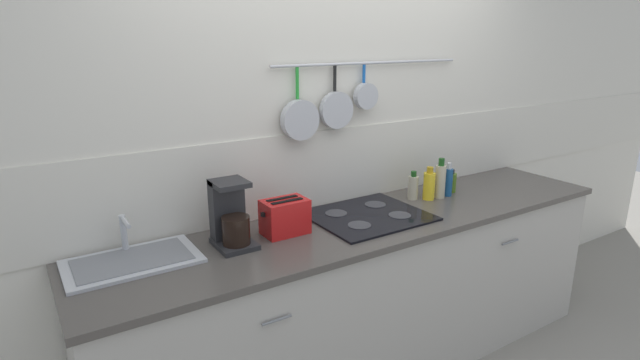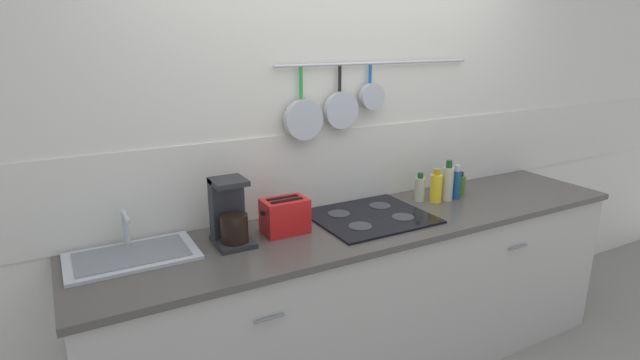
{
  "view_description": "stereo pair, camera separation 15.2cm",
  "coord_description": "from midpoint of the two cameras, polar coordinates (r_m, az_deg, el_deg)",
  "views": [
    {
      "loc": [
        -1.62,
        -1.99,
        1.91
      ],
      "look_at": [
        -0.34,
        0.0,
        1.21
      ],
      "focal_mm": 28.0,
      "sensor_mm": 36.0,
      "label": 1
    },
    {
      "loc": [
        -1.49,
        -2.07,
        1.91
      ],
      "look_at": [
        -0.34,
        0.0,
        1.21
      ],
      "focal_mm": 28.0,
      "sensor_mm": 36.0,
      "label": 2
    }
  ],
  "objects": [
    {
      "name": "wall_back",
      "position": [
        2.93,
        3.89,
        3.88
      ],
      "size": [
        7.2,
        0.13,
        2.6
      ],
      "color": "silver",
      "rests_on": "ground_plane"
    },
    {
      "name": "cabinet_base",
      "position": [
        2.94,
        7.59,
        -13.49
      ],
      "size": [
        3.08,
        0.64,
        0.9
      ],
      "color": "#B7B2A8",
      "rests_on": "ground_plane"
    },
    {
      "name": "countertop",
      "position": [
        2.74,
        7.95,
        -4.94
      ],
      "size": [
        3.12,
        0.66,
        0.03
      ],
      "color": "#4C4742",
      "rests_on": "cabinet_base"
    },
    {
      "name": "sink_basin",
      "position": [
        2.4,
        -19.03,
        -8.05
      ],
      "size": [
        0.57,
        0.34,
        0.18
      ],
      "color": "#B7BABF",
      "rests_on": "countertop"
    },
    {
      "name": "coffee_maker",
      "position": [
        2.41,
        -8.48,
        -4.13
      ],
      "size": [
        0.17,
        0.22,
        0.32
      ],
      "color": "#262628",
      "rests_on": "countertop"
    },
    {
      "name": "toaster",
      "position": [
        2.52,
        -2.3,
        -4.13
      ],
      "size": [
        0.24,
        0.15,
        0.18
      ],
      "color": "red",
      "rests_on": "countertop"
    },
    {
      "name": "cooktop",
      "position": [
        2.77,
        7.38,
        -4.17
      ],
      "size": [
        0.62,
        0.54,
        0.01
      ],
      "color": "black",
      "rests_on": "countertop"
    },
    {
      "name": "bottle_cooking_wine",
      "position": [
        3.07,
        12.73,
        -0.99
      ],
      "size": [
        0.06,
        0.06,
        0.17
      ],
      "color": "#BFB799",
      "rests_on": "countertop"
    },
    {
      "name": "bottle_olive_oil",
      "position": [
        3.08,
        14.51,
        -0.82
      ],
      "size": [
        0.07,
        0.07,
        0.2
      ],
      "color": "yellow",
      "rests_on": "countertop"
    },
    {
      "name": "bottle_hot_sauce",
      "position": [
        3.12,
        15.77,
        -0.31
      ],
      "size": [
        0.06,
        0.06,
        0.25
      ],
      "color": "#BFB799",
      "rests_on": "countertop"
    },
    {
      "name": "bottle_sesame_oil",
      "position": [
        3.17,
        16.66,
        -0.42
      ],
      "size": [
        0.05,
        0.05,
        0.21
      ],
      "color": "navy",
      "rests_on": "countertop"
    },
    {
      "name": "bottle_vinegar",
      "position": [
        3.26,
        16.95,
        -0.49
      ],
      "size": [
        0.07,
        0.07,
        0.15
      ],
      "color": "#4C721E",
      "rests_on": "countertop"
    }
  ]
}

